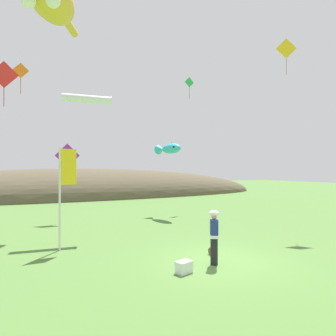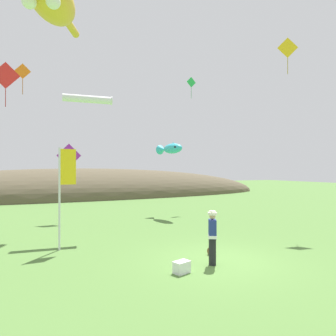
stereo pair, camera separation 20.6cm
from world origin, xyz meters
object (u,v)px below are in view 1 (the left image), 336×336
Objects in this scene: kite_diamond_gold at (286,49)px; kite_diamond_green at (189,83)px; kite_diamond_violet at (67,156)px; kite_spool at (212,251)px; picnic_cooler at (184,267)px; festival_banner_pole at (64,183)px; kite_fish_windsock at (169,149)px; kite_diamond_red at (4,75)px; kite_diamond_orange at (21,71)px; festival_attendant at (214,236)px; kite_tube_streamer at (88,99)px.

kite_diamond_green is (-0.82, 9.15, 0.42)m from kite_diamond_gold.
kite_diamond_violet is 11.72m from kite_diamond_green.
picnic_cooler reaches higher than kite_spool.
festival_banner_pole is 9.80m from kite_fish_windsock.
festival_banner_pole is 13.62m from kite_diamond_gold.
picnic_cooler is 12.81m from kite_diamond_red.
kite_fish_windsock is 1.30× the size of kite_diamond_gold.
kite_diamond_orange is (-1.53, 6.90, 6.19)m from festival_banner_pole.
kite_diamond_violet reaches higher than picnic_cooler.
festival_attendant is 14.66m from kite_diamond_orange.
festival_banner_pole is at bearing -140.86° from kite_diamond_green.
kite_fish_windsock is at bearing 38.46° from festival_banner_pole.
festival_banner_pole is 1.67× the size of kite_tube_streamer.
kite_tube_streamer is 1.33× the size of kite_diamond_orange.
kite_diamond_orange reaches higher than kite_spool.
kite_spool is at bearing 33.33° from picnic_cooler.
kite_diamond_green reaches higher than kite_diamond_violet.
kite_diamond_violet reaches higher than festival_attendant.
picnic_cooler is 0.32× the size of kite_diamond_green.
kite_diamond_orange is at bearing 117.59° from festival_attendant.
kite_spool is at bearing -106.76° from kite_fish_windsock.
kite_diamond_orange is at bearing 124.16° from kite_tube_streamer.
kite_diamond_red reaches higher than kite_fish_windsock.
festival_banner_pole is at bearing -141.54° from kite_fish_windsock.
kite_diamond_red is at bearing -162.13° from kite_diamond_green.
kite_diamond_orange is (-5.73, 10.97, 7.85)m from festival_attendant.
kite_spool is 0.12× the size of kite_diamond_red.
kite_diamond_gold reaches higher than kite_diamond_orange.
kite_diamond_green reaches higher than kite_diamond_gold.
kite_diamond_green is (6.56, 12.83, 9.24)m from festival_attendant.
kite_spool is 0.15× the size of kite_diamond_green.
festival_attendant is 0.79× the size of kite_diamond_red.
kite_fish_windsock is (7.52, 5.97, 1.94)m from festival_banner_pole.
picnic_cooler is 13.51m from kite_diamond_gold.
kite_fish_windsock is 7.28m from kite_tube_streamer.
picnic_cooler is at bearing -55.97° from festival_banner_pole.
kite_tube_streamer is 5.01m from kite_diamond_violet.
kite_diamond_gold is 1.12× the size of kite_diamond_orange.
picnic_cooler is at bearing -155.54° from kite_diamond_gold.
kite_diamond_red is at bearing -171.78° from kite_fish_windsock.
kite_diamond_violet is at bearing 172.64° from kite_fish_windsock.
kite_diamond_red is at bearing 126.86° from festival_attendant.
kite_diamond_violet is at bearing 81.44° from festival_banner_pole.
kite_diamond_green is (5.97, 11.86, 10.06)m from kite_spool.
kite_diamond_violet is (-0.39, 4.26, -2.61)m from kite_tube_streamer.
festival_attendant is 0.74× the size of kite_tube_streamer.
kite_spool is at bearing -158.25° from kite_diamond_gold.
kite_diamond_red reaches higher than festival_attendant.
kite_fish_windsock is 1.10× the size of kite_tube_streamer.
kite_diamond_red is at bearing 151.47° from kite_tube_streamer.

